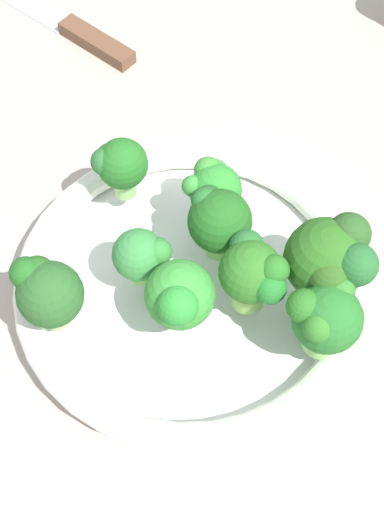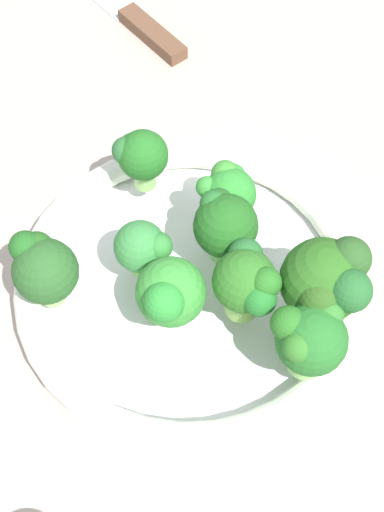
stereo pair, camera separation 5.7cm
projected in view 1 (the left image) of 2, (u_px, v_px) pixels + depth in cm
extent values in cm
cube|color=#B5A598|center=(204.00, 286.00, 64.82)|extent=(130.00, 130.00, 2.50)
cylinder|color=white|center=(192.00, 295.00, 61.91)|extent=(27.78, 27.78, 1.81)
torus|color=white|center=(192.00, 283.00, 60.22)|extent=(28.93, 28.93, 2.21)
cylinder|color=#9AD670|center=(319.00, 282.00, 57.45)|extent=(2.68, 2.68, 2.61)
sphere|color=#2C651E|center=(326.00, 259.00, 54.59)|extent=(6.42, 6.42, 6.42)
sphere|color=#2D581D|center=(329.00, 278.00, 52.81)|extent=(3.31, 3.31, 3.31)
sphere|color=#25632C|center=(356.00, 265.00, 52.48)|extent=(3.25, 3.25, 3.25)
sphere|color=#2A5623|center=(349.00, 234.00, 53.77)|extent=(3.32, 3.32, 3.32)
cylinder|color=#76BE5B|center=(219.00, 241.00, 59.71)|extent=(2.37, 2.37, 2.33)
sphere|color=#215F1E|center=(220.00, 221.00, 57.31)|extent=(5.18, 5.18, 5.18)
sphere|color=#26692A|center=(205.00, 201.00, 56.90)|extent=(2.16, 2.16, 2.16)
sphere|color=#245723|center=(209.00, 199.00, 57.68)|extent=(2.26, 2.26, 2.26)
cylinder|color=#92CF73|center=(180.00, 311.00, 56.57)|extent=(2.15, 2.15, 1.69)
sphere|color=green|center=(180.00, 295.00, 54.38)|extent=(5.39, 5.39, 5.39)
sphere|color=green|center=(178.00, 305.00, 52.35)|extent=(3.09, 3.09, 3.09)
sphere|color=#3D8439|center=(173.00, 312.00, 53.04)|extent=(2.53, 2.53, 2.53)
cylinder|color=#A2D975|center=(56.00, 312.00, 56.17)|extent=(2.03, 2.03, 2.31)
sphere|color=#295C26|center=(50.00, 294.00, 53.81)|extent=(5.09, 5.09, 5.09)
sphere|color=#265D1E|center=(37.00, 273.00, 53.76)|extent=(2.71, 2.71, 2.71)
sphere|color=#226120|center=(26.00, 273.00, 53.21)|extent=(2.51, 2.51, 2.51)
cylinder|color=#82BE4F|center=(140.00, 270.00, 58.61)|extent=(2.07, 2.07, 1.70)
sphere|color=#398740|center=(139.00, 255.00, 56.75)|extent=(4.21, 4.21, 4.21)
sphere|color=#348336|center=(158.00, 252.00, 56.15)|extent=(2.17, 2.17, 2.17)
sphere|color=#3C8236|center=(158.00, 249.00, 56.42)|extent=(1.93, 1.93, 1.93)
cylinder|color=#76B04F|center=(215.00, 206.00, 62.06)|extent=(2.08, 2.08, 1.64)
sphere|color=#308E31|center=(215.00, 190.00, 60.14)|extent=(4.47, 4.47, 4.47)
sphere|color=green|center=(193.00, 186.00, 59.31)|extent=(1.80, 1.80, 1.80)
sphere|color=#3E8F34|center=(208.00, 170.00, 60.09)|extent=(2.35, 2.35, 2.35)
sphere|color=green|center=(214.00, 174.00, 60.71)|extent=(2.53, 2.53, 2.53)
cylinder|color=#81B04D|center=(248.00, 292.00, 56.91)|extent=(2.65, 2.65, 2.74)
sphere|color=#2E6F23|center=(251.00, 272.00, 54.42)|extent=(4.89, 4.89, 4.89)
sphere|color=#27672E|center=(245.00, 249.00, 55.03)|extent=(2.72, 2.72, 2.72)
sphere|color=#237429|center=(270.00, 287.00, 53.16)|extent=(2.58, 2.58, 2.58)
sphere|color=#296F22|center=(274.00, 270.00, 52.96)|extent=(2.38, 2.38, 2.38)
cylinder|color=#9CD374|center=(125.00, 183.00, 62.84)|extent=(1.90, 1.90, 2.48)
sphere|color=#256C23|center=(122.00, 164.00, 60.60)|extent=(4.35, 4.35, 4.35)
sphere|color=#28742E|center=(110.00, 156.00, 60.74)|extent=(2.23, 2.23, 2.23)
sphere|color=#2C6932|center=(106.00, 161.00, 60.21)|extent=(2.39, 2.39, 2.39)
cylinder|color=#94D272|center=(321.00, 337.00, 54.99)|extent=(2.71, 2.71, 2.43)
sphere|color=#266E28|center=(327.00, 319.00, 52.52)|extent=(5.25, 5.25, 5.25)
sphere|color=#296E22|center=(304.00, 306.00, 51.64)|extent=(2.61, 2.61, 2.61)
sphere|color=#33782D|center=(340.00, 290.00, 52.32)|extent=(2.29, 2.29, 2.29)
sphere|color=#327627|center=(318.00, 327.00, 50.88)|extent=(2.23, 2.23, 2.23)
cube|color=brown|center=(97.00, 43.00, 78.96)|extent=(2.61, 9.69, 1.50)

